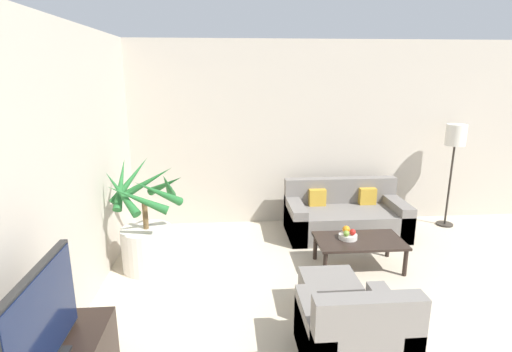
# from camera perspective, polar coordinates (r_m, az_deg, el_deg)

# --- Properties ---
(wall_back) EXTENTS (8.56, 0.06, 2.70)m
(wall_back) POSITION_cam_1_polar(r_m,az_deg,el_deg) (6.26, 15.28, 5.88)
(wall_back) COLOR #BCB2A3
(wall_back) RESTS_ON ground_plane
(wall_left) EXTENTS (0.06, 7.42, 2.70)m
(wall_left) POSITION_cam_1_polar(r_m,az_deg,el_deg) (3.33, -29.22, -3.05)
(wall_left) COLOR #BCB2A3
(wall_left) RESTS_ON ground_plane
(television) EXTENTS (0.18, 0.91, 0.63)m
(television) POSITION_cam_1_polar(r_m,az_deg,el_deg) (2.80, -28.32, -17.72)
(television) COLOR black
(television) RESTS_ON tv_console
(potted_palm) EXTENTS (0.93, 0.93, 1.31)m
(potted_palm) POSITION_cam_1_polar(r_m,az_deg,el_deg) (4.84, -15.32, -8.05)
(potted_palm) COLOR beige
(potted_palm) RESTS_ON ground_plane
(sofa_loveseat) EXTENTS (1.64, 0.83, 0.75)m
(sofa_loveseat) POSITION_cam_1_polar(r_m,az_deg,el_deg) (5.83, 12.58, -5.73)
(sofa_loveseat) COLOR slate
(sofa_loveseat) RESTS_ON ground_plane
(floor_lamp) EXTENTS (0.28, 0.28, 1.53)m
(floor_lamp) POSITION_cam_1_polar(r_m,az_deg,el_deg) (6.42, 26.55, 4.35)
(floor_lamp) COLOR #2D2823
(floor_lamp) RESTS_ON ground_plane
(coffee_table) EXTENTS (1.01, 0.58, 0.35)m
(coffee_table) POSITION_cam_1_polar(r_m,az_deg,el_deg) (4.90, 14.53, -9.24)
(coffee_table) COLOR black
(coffee_table) RESTS_ON ground_plane
(fruit_bowl) EXTENTS (0.22, 0.22, 0.06)m
(fruit_bowl) POSITION_cam_1_polar(r_m,az_deg,el_deg) (4.86, 13.00, -8.43)
(fruit_bowl) COLOR beige
(fruit_bowl) RESTS_ON coffee_table
(apple_red) EXTENTS (0.07, 0.07, 0.07)m
(apple_red) POSITION_cam_1_polar(r_m,az_deg,el_deg) (4.83, 13.63, -7.78)
(apple_red) COLOR red
(apple_red) RESTS_ON fruit_bowl
(apple_green) EXTENTS (0.07, 0.07, 0.07)m
(apple_green) POSITION_cam_1_polar(r_m,az_deg,el_deg) (4.78, 12.77, -8.01)
(apple_green) COLOR olive
(apple_green) RESTS_ON fruit_bowl
(orange_fruit) EXTENTS (0.09, 0.09, 0.09)m
(orange_fruit) POSITION_cam_1_polar(r_m,az_deg,el_deg) (4.87, 12.76, -7.44)
(orange_fruit) COLOR orange
(orange_fruit) RESTS_ON fruit_bowl
(armchair) EXTENTS (0.79, 0.77, 0.77)m
(armchair) POSITION_cam_1_polar(r_m,az_deg,el_deg) (3.43, 13.75, -21.44)
(armchair) COLOR slate
(armchair) RESTS_ON ground_plane
(ottoman) EXTENTS (0.52, 0.47, 0.36)m
(ottoman) POSITION_cam_1_polar(r_m,az_deg,el_deg) (4.07, 10.40, -16.23)
(ottoman) COLOR slate
(ottoman) RESTS_ON ground_plane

